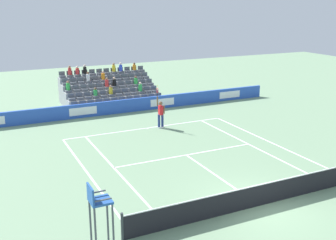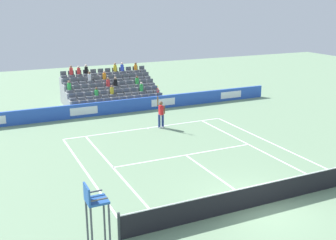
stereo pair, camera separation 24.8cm
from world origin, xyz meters
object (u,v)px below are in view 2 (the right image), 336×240
at_px(tennis_net, 259,195).
at_px(umpire_chair, 95,207).
at_px(tennis_player, 161,113).
at_px(loose_tennis_ball, 200,201).

xyz_separation_m(tennis_net, umpire_chair, (6.76, 0.11, 1.03)).
height_order(tennis_net, tennis_player, tennis_player).
distance_m(umpire_chair, loose_tennis_ball, 5.22).
bearing_deg(umpire_chair, tennis_net, -179.10).
bearing_deg(umpire_chair, tennis_player, -123.08).
distance_m(tennis_player, umpire_chair, 13.96).
xyz_separation_m(tennis_net, tennis_player, (-0.85, -11.58, 0.50)).
bearing_deg(loose_tennis_ball, umpire_chair, 16.46).
relative_size(umpire_chair, loose_tennis_ball, 34.41).
relative_size(tennis_net, tennis_player, 4.19).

